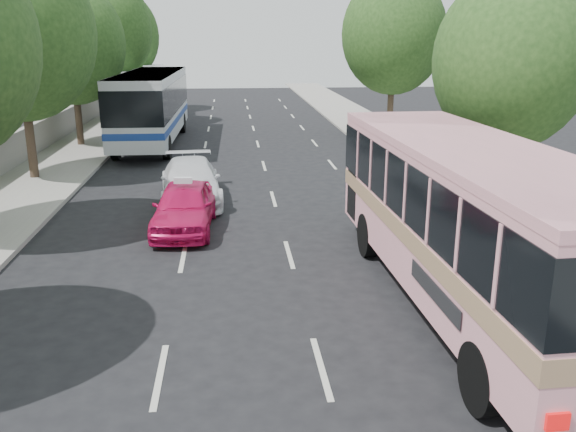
{
  "coord_description": "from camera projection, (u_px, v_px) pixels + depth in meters",
  "views": [
    {
      "loc": [
        -0.55,
        -11.74,
        5.8
      ],
      "look_at": [
        0.81,
        2.36,
        1.6
      ],
      "focal_mm": 38.0,
      "sensor_mm": 36.0,
      "label": 1
    }
  ],
  "objects": [
    {
      "name": "ground",
      "position": [
        261.0,
        321.0,
        12.9
      ],
      "size": [
        120.0,
        120.0,
        0.0
      ],
      "primitive_type": "plane",
      "color": "black",
      "rests_on": "ground"
    },
    {
      "name": "sidewalk_left",
      "position": [
        74.0,
        152.0,
        31.19
      ],
      "size": [
        4.0,
        90.0,
        0.15
      ],
      "primitive_type": "cube",
      "color": "#9E998E",
      "rests_on": "ground"
    },
    {
      "name": "sidewalk_right",
      "position": [
        399.0,
        147.0,
        32.75
      ],
      "size": [
        4.0,
        90.0,
        0.12
      ],
      "primitive_type": "cube",
      "color": "#9E998E",
      "rests_on": "ground"
    },
    {
      "name": "low_wall",
      "position": [
        36.0,
        137.0,
        30.79
      ],
      "size": [
        0.3,
        90.0,
        1.5
      ],
      "primitive_type": "cube",
      "color": "#9E998E",
      "rests_on": "sidewalk_left"
    },
    {
      "name": "tree_left_c",
      "position": [
        18.0,
        27.0,
        23.67
      ],
      "size": [
        6.0,
        6.0,
        9.35
      ],
      "color": "#38281E",
      "rests_on": "ground"
    },
    {
      "name": "tree_left_d",
      "position": [
        72.0,
        39.0,
        31.46
      ],
      "size": [
        5.52,
        5.52,
        8.6
      ],
      "color": "#38281E",
      "rests_on": "ground"
    },
    {
      "name": "tree_left_e",
      "position": [
        103.0,
        25.0,
        38.87
      ],
      "size": [
        6.3,
        6.3,
        9.82
      ],
      "color": "#38281E",
      "rests_on": "ground"
    },
    {
      "name": "tree_left_f",
      "position": [
        121.0,
        33.0,
        46.61
      ],
      "size": [
        5.88,
        5.88,
        9.16
      ],
      "color": "#38281E",
      "rests_on": "ground"
    },
    {
      "name": "tree_right_near",
      "position": [
        515.0,
        55.0,
        19.81
      ],
      "size": [
        5.1,
        5.1,
        7.95
      ],
      "color": "#38281E",
      "rests_on": "ground"
    },
    {
      "name": "tree_right_far",
      "position": [
        396.0,
        30.0,
        34.84
      ],
      "size": [
        6.0,
        6.0,
        9.35
      ],
      "color": "#38281E",
      "rests_on": "ground"
    },
    {
      "name": "pink_bus",
      "position": [
        469.0,
        208.0,
        12.99
      ],
      "size": [
        3.2,
        11.48,
        3.64
      ],
      "rotation": [
        0.0,
        0.0,
        0.03
      ],
      "color": "pink",
      "rests_on": "ground"
    },
    {
      "name": "pink_taxi",
      "position": [
        184.0,
        207.0,
        18.75
      ],
      "size": [
        1.99,
        4.46,
        1.49
      ],
      "primitive_type": "imported",
      "rotation": [
        0.0,
        0.0,
        -0.05
      ],
      "color": "#D21256",
      "rests_on": "ground"
    },
    {
      "name": "white_pickup",
      "position": [
        191.0,
        181.0,
        22.03
      ],
      "size": [
        2.51,
        5.29,
        1.49
      ],
      "primitive_type": "imported",
      "rotation": [
        0.0,
        0.0,
        0.08
      ],
      "color": "white",
      "rests_on": "ground"
    },
    {
      "name": "tour_coach_front",
      "position": [
        152.0,
        102.0,
        33.34
      ],
      "size": [
        3.02,
        13.04,
        3.89
      ],
      "rotation": [
        0.0,
        0.0,
        -0.02
      ],
      "color": "silver",
      "rests_on": "ground"
    },
    {
      "name": "tour_coach_rear",
      "position": [
        144.0,
        91.0,
        41.53
      ],
      "size": [
        3.63,
        12.4,
        3.66
      ],
      "rotation": [
        0.0,
        0.0,
        0.08
      ],
      "color": "silver",
      "rests_on": "ground"
    },
    {
      "name": "taxi_roof_sign",
      "position": [
        183.0,
        180.0,
        18.52
      ],
      "size": [
        0.56,
        0.21,
        0.18
      ],
      "primitive_type": "cube",
      "rotation": [
        0.0,
        0.0,
        -0.05
      ],
      "color": "silver",
      "rests_on": "pink_taxi"
    }
  ]
}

